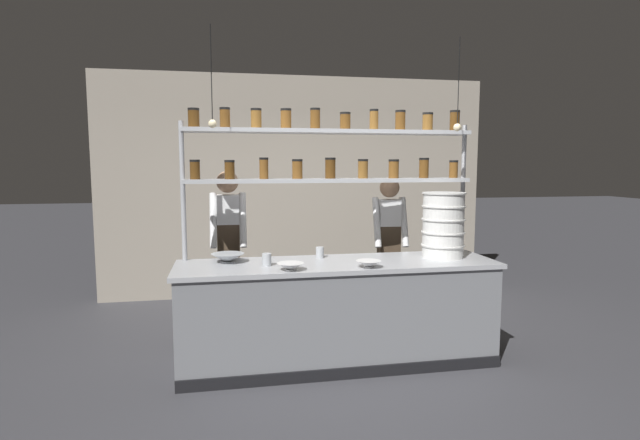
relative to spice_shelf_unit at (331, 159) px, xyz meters
The scene contains 13 objects.
ground_plane 1.85m from the spice_shelf_unit, 90.90° to the right, with size 40.00×40.00×0.00m, color #3D3D42.
back_wall 2.21m from the spice_shelf_unit, 90.14° to the left, with size 5.23×0.12×2.95m, color #9E9384.
prep_counter 1.40m from the spice_shelf_unit, 90.89° to the right, with size 2.83×0.76×0.92m.
spice_shelf_unit is the anchor object (origin of this frame).
chef_left 1.35m from the spice_shelf_unit, 153.02° to the left, with size 0.36×0.30×1.71m.
chef_center 1.23m from the spice_shelf_unit, 31.52° to the left, with size 0.38×0.30×1.64m.
container_stack 1.20m from the spice_shelf_unit, 16.11° to the right, with size 0.40×0.40×0.60m.
prep_bowl_near_left 1.30m from the spice_shelf_unit, 169.98° to the right, with size 0.29×0.29×0.08m.
prep_bowl_center_front 1.16m from the spice_shelf_unit, 127.78° to the right, with size 0.22×0.22×0.06m.
prep_bowl_center_back 1.08m from the spice_shelf_unit, 72.14° to the right, with size 0.21×0.21×0.06m.
serving_cup_front 1.13m from the spice_shelf_unit, 148.95° to the right, with size 0.08×0.08×0.11m.
serving_cup_by_board 0.87m from the spice_shelf_unit, 140.26° to the right, with size 0.07×0.07×0.10m.
pendant_light_row 0.47m from the spice_shelf_unit, 87.51° to the right, with size 2.22×0.07×0.82m.
Camera 1 is at (-0.96, -4.23, 1.78)m, focal length 28.00 mm.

